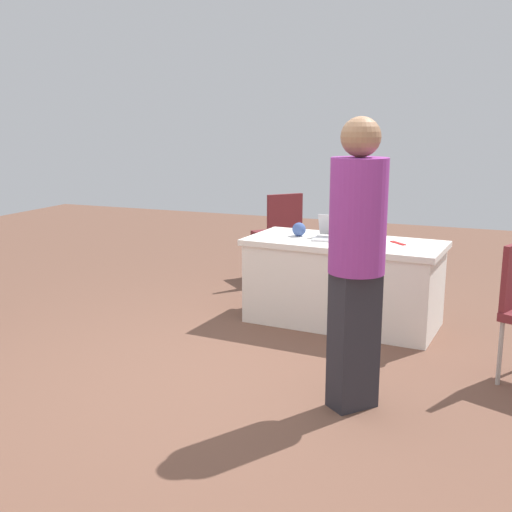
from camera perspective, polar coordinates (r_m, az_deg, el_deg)
ground_plane at (r=4.36m, az=-1.82°, el=-11.54°), size 14.40×14.40×0.00m
table_foreground at (r=5.53m, az=7.97°, el=-2.36°), size 1.74×0.90×0.75m
chair_by_pillar at (r=6.97m, az=2.15°, el=2.43°), size 0.62×0.62×0.98m
person_attendee_browsing at (r=3.77m, az=9.20°, el=0.52°), size 0.48×0.48×1.79m
laptop_silver at (r=5.47m, az=7.08°, el=1.92°), size 0.33×0.30×0.21m
yarn_ball at (r=5.60m, az=3.95°, el=2.45°), size 0.12×0.12×0.12m
scissors_red at (r=5.39m, az=12.83°, el=1.16°), size 0.15×0.15×0.01m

